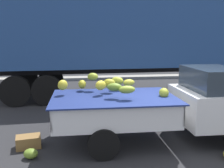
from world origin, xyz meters
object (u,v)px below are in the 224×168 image
(fallen_banana_bunch_near_tailgate, at_px, (31,154))
(semi_trailer, at_px, (135,34))
(pickup_truck, at_px, (195,102))
(produce_crate, at_px, (28,142))

(fallen_banana_bunch_near_tailgate, bearing_deg, semi_trailer, 58.79)
(pickup_truck, xyz_separation_m, fallen_banana_bunch_near_tailgate, (-3.71, -0.58, -0.78))
(semi_trailer, relative_size, produce_crate, 23.24)
(pickup_truck, bearing_deg, semi_trailer, 94.49)
(fallen_banana_bunch_near_tailgate, relative_size, produce_crate, 0.55)
(pickup_truck, relative_size, fallen_banana_bunch_near_tailgate, 17.02)
(pickup_truck, distance_m, semi_trailer, 5.22)
(semi_trailer, relative_size, fallen_banana_bunch_near_tailgate, 42.03)
(semi_trailer, distance_m, produce_crate, 6.55)
(pickup_truck, height_order, semi_trailer, semi_trailer)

